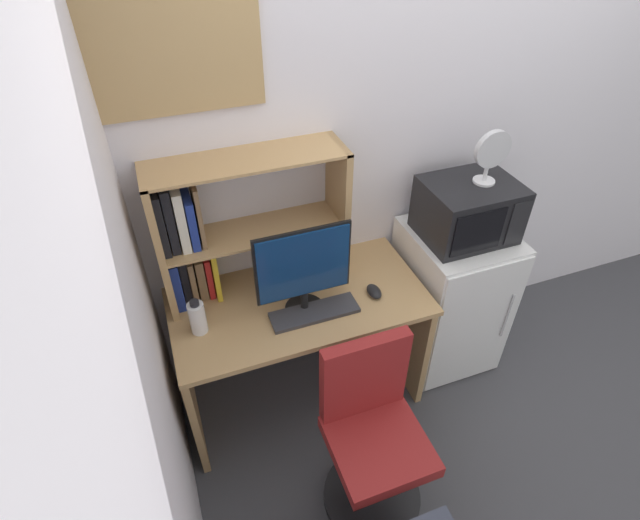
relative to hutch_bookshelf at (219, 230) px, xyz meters
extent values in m
cube|color=silver|center=(1.63, 0.14, 0.16)|extent=(6.40, 0.04, 2.60)
cube|color=tan|center=(0.31, -0.20, -0.38)|extent=(1.27, 0.65, 0.03)
cube|color=tan|center=(-0.30, -0.20, -0.76)|extent=(0.04, 0.58, 0.74)
cube|color=tan|center=(0.93, -0.20, -0.76)|extent=(0.04, 0.58, 0.74)
cube|color=tan|center=(-0.28, -0.01, -0.01)|extent=(0.03, 0.26, 0.71)
cube|color=tan|center=(0.59, -0.01, -0.01)|extent=(0.03, 0.26, 0.71)
cube|color=tan|center=(0.16, -0.01, 0.34)|extent=(0.90, 0.26, 0.01)
cube|color=tan|center=(0.16, -0.01, -0.04)|extent=(0.83, 0.26, 0.01)
cube|color=navy|center=(-0.24, 0.01, -0.23)|extent=(0.04, 0.20, 0.27)
cube|color=black|center=(-0.20, 0.02, -0.22)|extent=(0.04, 0.15, 0.28)
cube|color=brown|center=(-0.16, 0.01, -0.24)|extent=(0.03, 0.18, 0.25)
cube|color=brown|center=(-0.12, 0.02, -0.25)|extent=(0.04, 0.15, 0.23)
cube|color=#B21E1E|center=(-0.08, 0.02, -0.25)|extent=(0.03, 0.15, 0.23)
cube|color=gold|center=(-0.05, 0.01, -0.22)|extent=(0.02, 0.19, 0.29)
cube|color=black|center=(-0.24, 0.01, 0.12)|extent=(0.03, 0.20, 0.30)
cube|color=black|center=(-0.21, 0.01, 0.13)|extent=(0.04, 0.19, 0.32)
cube|color=silver|center=(-0.16, 0.01, 0.12)|extent=(0.04, 0.20, 0.30)
cube|color=navy|center=(-0.12, 0.01, 0.09)|extent=(0.03, 0.19, 0.25)
cube|color=brown|center=(-0.08, 0.01, 0.12)|extent=(0.02, 0.19, 0.30)
cylinder|color=black|center=(0.32, -0.28, -0.36)|extent=(0.19, 0.19, 0.02)
cylinder|color=black|center=(0.32, -0.28, -0.30)|extent=(0.04, 0.04, 0.10)
cube|color=black|center=(0.32, -0.27, -0.08)|extent=(0.46, 0.01, 0.37)
cube|color=navy|center=(0.32, -0.28, -0.08)|extent=(0.43, 0.02, 0.35)
cube|color=#333338|center=(0.35, -0.33, -0.35)|extent=(0.43, 0.13, 0.02)
ellipsoid|color=black|center=(0.68, -0.30, -0.34)|extent=(0.07, 0.11, 0.04)
cylinder|color=silver|center=(-0.18, -0.24, -0.28)|extent=(0.08, 0.08, 0.16)
cylinder|color=black|center=(-0.18, -0.24, -0.19)|extent=(0.04, 0.04, 0.02)
cube|color=white|center=(1.25, -0.17, -0.68)|extent=(0.54, 0.55, 0.92)
cube|color=white|center=(1.25, -0.45, -0.68)|extent=(0.51, 0.01, 0.88)
cylinder|color=#B2B2B7|center=(1.44, -0.46, -0.63)|extent=(0.01, 0.01, 0.32)
cube|color=black|center=(1.25, -0.17, -0.07)|extent=(0.47, 0.37, 0.30)
cube|color=black|center=(1.19, -0.36, -0.07)|extent=(0.28, 0.01, 0.23)
cube|color=black|center=(1.42, -0.36, -0.07)|extent=(0.11, 0.01, 0.24)
cylinder|color=silver|center=(1.31, -0.17, 0.09)|extent=(0.11, 0.11, 0.01)
cylinder|color=silver|center=(1.31, -0.17, 0.14)|extent=(0.02, 0.02, 0.08)
cylinder|color=silver|center=(1.31, -0.18, 0.27)|extent=(0.19, 0.03, 0.19)
cylinder|color=black|center=(0.44, -0.91, -1.12)|extent=(0.48, 0.48, 0.04)
cylinder|color=black|center=(0.44, -0.91, -0.90)|extent=(0.04, 0.04, 0.44)
cube|color=maroon|center=(0.44, -0.91, -0.66)|extent=(0.42, 0.42, 0.07)
cube|color=maroon|center=(0.44, -0.72, -0.40)|extent=(0.39, 0.06, 0.44)
cube|color=tan|center=(-0.10, 0.11, 0.77)|extent=(0.78, 0.02, 0.48)
camera|label=1|loc=(-0.21, -1.92, 1.34)|focal=27.73mm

